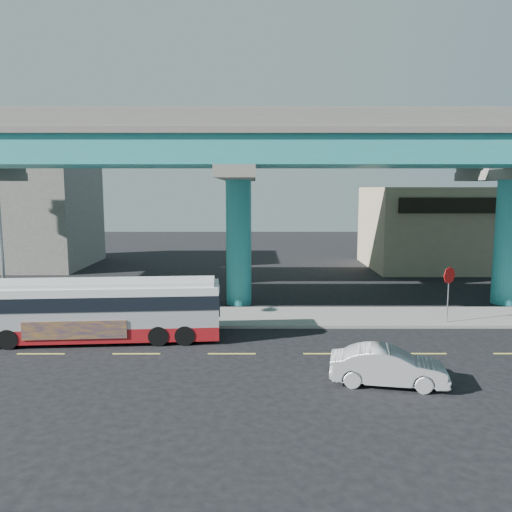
{
  "coord_description": "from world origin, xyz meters",
  "views": [
    {
      "loc": [
        0.99,
        -20.45,
        6.85
      ],
      "look_at": [
        1.02,
        4.0,
        3.56
      ],
      "focal_mm": 35.0,
      "sensor_mm": 36.0,
      "label": 1
    }
  ],
  "objects_px": {
    "transit_bus": "(101,308)",
    "sedan": "(388,366)",
    "stop_sign": "(449,282)",
    "parked_car": "(32,302)"
  },
  "relations": [
    {
      "from": "sedan",
      "to": "stop_sign",
      "type": "xyz_separation_m",
      "value": [
        5.07,
        7.77,
        1.55
      ]
    },
    {
      "from": "transit_bus",
      "to": "sedan",
      "type": "distance_m",
      "value": 12.8
    },
    {
      "from": "sedan",
      "to": "stop_sign",
      "type": "distance_m",
      "value": 9.41
    },
    {
      "from": "transit_bus",
      "to": "parked_car",
      "type": "bearing_deg",
      "value": 136.49
    },
    {
      "from": "transit_bus",
      "to": "sedan",
      "type": "bearing_deg",
      "value": -28.31
    },
    {
      "from": "sedan",
      "to": "parked_car",
      "type": "xyz_separation_m",
      "value": [
        -16.65,
        9.31,
        0.21
      ]
    },
    {
      "from": "sedan",
      "to": "parked_car",
      "type": "height_order",
      "value": "parked_car"
    },
    {
      "from": "sedan",
      "to": "parked_car",
      "type": "relative_size",
      "value": 0.98
    },
    {
      "from": "sedan",
      "to": "stop_sign",
      "type": "height_order",
      "value": "stop_sign"
    },
    {
      "from": "transit_bus",
      "to": "sedan",
      "type": "height_order",
      "value": "transit_bus"
    }
  ]
}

